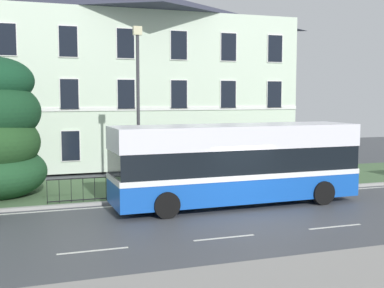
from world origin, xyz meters
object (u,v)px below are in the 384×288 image
(georgian_townhouse, at_px, (133,74))
(litter_bin, at_px, (188,178))
(street_lamp_post, at_px, (138,100))
(single_decker_bus, at_px, (236,163))

(georgian_townhouse, bearing_deg, litter_bin, -91.15)
(street_lamp_post, height_order, litter_bin, street_lamp_post)
(georgian_townhouse, distance_m, single_decker_bus, 15.51)
(single_decker_bus, bearing_deg, georgian_townhouse, 92.59)
(georgian_townhouse, xyz_separation_m, single_decker_bus, (0.96, -14.91, -4.15))
(litter_bin, bearing_deg, georgian_townhouse, 88.85)
(georgian_townhouse, distance_m, street_lamp_post, 12.54)
(street_lamp_post, relative_size, litter_bin, 5.83)
(street_lamp_post, bearing_deg, single_decker_bus, -38.88)
(georgian_townhouse, distance_m, litter_bin, 13.42)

